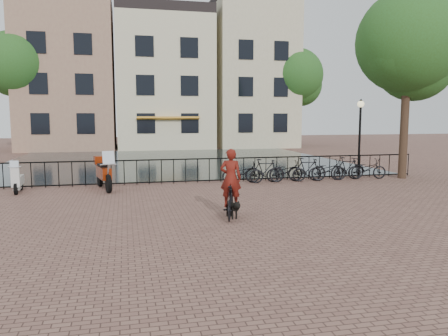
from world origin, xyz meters
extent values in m
plane|color=brown|center=(0.00, 0.00, 0.00)|extent=(100.00, 100.00, 0.00)
plane|color=black|center=(0.00, 17.30, 0.00)|extent=(20.00, 20.00, 0.00)
cube|color=black|center=(0.00, 8.00, 1.00)|extent=(20.00, 0.05, 0.05)
cube|color=black|center=(0.00, 8.00, 0.08)|extent=(20.00, 0.05, 0.05)
cube|color=#926855|center=(-7.50, 30.00, 6.00)|extent=(7.50, 9.00, 12.00)
cube|color=black|center=(-7.50, 30.00, 12.40)|extent=(7.50, 9.00, 0.80)
cube|color=beige|center=(0.50, 30.00, 5.50)|extent=(8.00, 9.00, 11.00)
cube|color=black|center=(0.50, 30.00, 11.40)|extent=(8.00, 9.00, 0.80)
cube|color=orange|center=(0.50, 25.30, 2.60)|extent=(5.00, 0.60, 0.15)
cube|color=#C0B68E|center=(8.50, 30.00, 6.25)|extent=(7.00, 9.00, 12.50)
cube|color=black|center=(8.50, 30.00, 12.90)|extent=(7.00, 9.00, 0.80)
cylinder|color=black|center=(-11.00, 27.00, 3.15)|extent=(0.36, 0.36, 6.30)
sphere|color=#29501A|center=(-11.00, 27.00, 6.75)|extent=(5.04, 5.04, 5.04)
cylinder|color=black|center=(9.20, 7.30, 2.80)|extent=(0.36, 0.36, 5.60)
sphere|color=#29501A|center=(9.20, 7.30, 6.00)|extent=(4.48, 4.48, 4.48)
cylinder|color=black|center=(12.00, 27.00, 2.97)|extent=(0.36, 0.36, 5.95)
sphere|color=#29501A|center=(12.00, 27.00, 6.38)|extent=(4.76, 4.76, 4.76)
cylinder|color=black|center=(7.20, 7.60, 1.60)|extent=(0.10, 0.10, 3.20)
sphere|color=beige|center=(7.20, 7.60, 3.30)|extent=(0.30, 0.30, 0.30)
imported|color=black|center=(-0.15, 1.50, 0.49)|extent=(0.93, 1.69, 0.98)
imported|color=#5E150E|center=(-0.15, 1.50, 1.27)|extent=(0.81, 0.65, 1.92)
imported|color=black|center=(1.80, 7.40, 0.45)|extent=(1.78, 0.84, 0.90)
imported|color=black|center=(2.75, 7.40, 0.50)|extent=(1.71, 0.68, 1.00)
imported|color=black|center=(3.70, 7.40, 0.45)|extent=(1.76, 0.74, 0.90)
imported|color=black|center=(4.65, 7.40, 0.50)|extent=(1.71, 0.70, 1.00)
imported|color=black|center=(5.60, 7.40, 0.45)|extent=(1.74, 0.68, 0.90)
imported|color=black|center=(6.55, 7.40, 0.50)|extent=(1.70, 0.61, 1.00)
imported|color=black|center=(7.50, 7.40, 0.45)|extent=(1.79, 0.85, 0.90)
camera|label=1|loc=(-2.93, -9.90, 2.78)|focal=35.00mm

